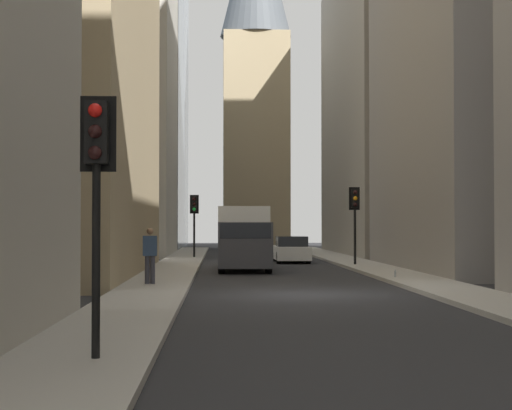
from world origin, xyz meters
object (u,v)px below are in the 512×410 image
traffic_light_foreground (96,164)px  sedan_white (291,250)px  discarded_bottle (395,274)px  delivery_truck (243,238)px  pedestrian (150,253)px  traffic_light_far_junction (194,211)px  traffic_light_midblock (355,208)px

traffic_light_foreground → sedan_white: bearing=-9.9°
traffic_light_foreground → discarded_bottle: traffic_light_foreground is taller
delivery_truck → pedestrian: 10.51m
traffic_light_far_junction → pedestrian: traffic_light_far_junction is taller
traffic_light_midblock → pedestrian: bearing=145.1°
delivery_truck → discarded_bottle: delivery_truck is taller
delivery_truck → traffic_light_foreground: traffic_light_foreground is taller
delivery_truck → discarded_bottle: (-6.91, -5.33, -1.21)m
traffic_light_midblock → pedestrian: (-12.54, 8.74, -1.74)m
pedestrian → discarded_bottle: (3.07, -8.62, -0.88)m
traffic_light_foreground → traffic_light_far_junction: size_ratio=1.03×
sedan_white → traffic_light_foreground: (-32.03, 5.61, 2.24)m
traffic_light_midblock → traffic_light_foreground: bearing=163.1°
traffic_light_foreground → traffic_light_midblock: 28.36m
delivery_truck → traffic_light_midblock: (2.56, -5.44, 1.40)m
traffic_light_foreground → traffic_light_midblock: (27.14, -8.25, -0.04)m
traffic_light_midblock → discarded_bottle: bearing=179.3°
traffic_light_foreground → discarded_bottle: 19.63m
delivery_truck → traffic_light_foreground: 24.78m
delivery_truck → traffic_light_far_junction: bearing=12.4°
traffic_light_midblock → sedan_white: bearing=28.4°
traffic_light_foreground → pedestrian: size_ratio=2.09×
traffic_light_foreground → traffic_light_far_junction: traffic_light_foreground is taller
sedan_white → discarded_bottle: 14.59m
traffic_light_foreground → pedestrian: bearing=1.9°
traffic_light_foreground → discarded_bottle: size_ratio=13.96×
traffic_light_foreground → pedestrian: traffic_light_foreground is taller
traffic_light_foreground → traffic_light_far_junction: 36.19m
traffic_light_midblock → pedestrian: traffic_light_midblock is taller
traffic_light_midblock → traffic_light_far_junction: size_ratio=1.02×
delivery_truck → traffic_light_midblock: 6.18m
discarded_bottle → traffic_light_midblock: bearing=-0.7°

